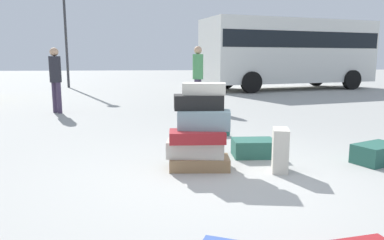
{
  "coord_description": "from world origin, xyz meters",
  "views": [
    {
      "loc": [
        -0.91,
        -3.99,
        1.44
      ],
      "look_at": [
        -0.34,
        1.55,
        0.49
      ],
      "focal_mm": 33.85,
      "sensor_mm": 36.0,
      "label": 1
    }
  ],
  "objects_px": {
    "suitcase_teal_left_side": "(253,148)",
    "suitcase_cream_white_trunk": "(280,150)",
    "parked_bus": "(289,50)",
    "lamp_post": "(64,0)",
    "person_tourist_with_camera": "(55,74)",
    "suitcase_tower": "(200,131)",
    "person_bearded_onlooker": "(198,72)",
    "suitcase_teal_behind_tower": "(213,131)",
    "suitcase_teal_upright_blue": "(377,154)"
  },
  "relations": [
    {
      "from": "suitcase_teal_upright_blue",
      "to": "person_tourist_with_camera",
      "type": "relative_size",
      "value": 0.38
    },
    {
      "from": "suitcase_teal_left_side",
      "to": "lamp_post",
      "type": "distance_m",
      "value": 15.18
    },
    {
      "from": "suitcase_teal_behind_tower",
      "to": "person_tourist_with_camera",
      "type": "bearing_deg",
      "value": 115.3
    },
    {
      "from": "person_bearded_onlooker",
      "to": "person_tourist_with_camera",
      "type": "bearing_deg",
      "value": -57.49
    },
    {
      "from": "parked_bus",
      "to": "suitcase_teal_left_side",
      "type": "bearing_deg",
      "value": -126.67
    },
    {
      "from": "suitcase_cream_white_trunk",
      "to": "parked_bus",
      "type": "relative_size",
      "value": 0.07
    },
    {
      "from": "lamp_post",
      "to": "suitcase_tower",
      "type": "bearing_deg",
      "value": -70.84
    },
    {
      "from": "suitcase_teal_upright_blue",
      "to": "suitcase_cream_white_trunk",
      "type": "bearing_deg",
      "value": 164.86
    },
    {
      "from": "suitcase_teal_behind_tower",
      "to": "parked_bus",
      "type": "relative_size",
      "value": 0.07
    },
    {
      "from": "suitcase_teal_upright_blue",
      "to": "suitcase_cream_white_trunk",
      "type": "xyz_separation_m",
      "value": [
        -1.47,
        -0.23,
        0.15
      ]
    },
    {
      "from": "suitcase_teal_behind_tower",
      "to": "suitcase_cream_white_trunk",
      "type": "xyz_separation_m",
      "value": [
        0.51,
        -2.21,
        0.19
      ]
    },
    {
      "from": "suitcase_teal_left_side",
      "to": "parked_bus",
      "type": "bearing_deg",
      "value": 69.73
    },
    {
      "from": "suitcase_cream_white_trunk",
      "to": "person_bearded_onlooker",
      "type": "relative_size",
      "value": 0.31
    },
    {
      "from": "person_tourist_with_camera",
      "to": "suitcase_teal_left_side",
      "type": "bearing_deg",
      "value": -5.19
    },
    {
      "from": "person_tourist_with_camera",
      "to": "lamp_post",
      "type": "bearing_deg",
      "value": 145.48
    },
    {
      "from": "suitcase_cream_white_trunk",
      "to": "lamp_post",
      "type": "relative_size",
      "value": 0.09
    },
    {
      "from": "suitcase_teal_upright_blue",
      "to": "person_tourist_with_camera",
      "type": "bearing_deg",
      "value": 113.05
    },
    {
      "from": "parked_bus",
      "to": "lamp_post",
      "type": "xyz_separation_m",
      "value": [
        -10.53,
        1.97,
        2.34
      ]
    },
    {
      "from": "suitcase_teal_upright_blue",
      "to": "parked_bus",
      "type": "distance_m",
      "value": 12.54
    },
    {
      "from": "parked_bus",
      "to": "suitcase_teal_behind_tower",
      "type": "bearing_deg",
      "value": -131.27
    },
    {
      "from": "person_tourist_with_camera",
      "to": "parked_bus",
      "type": "bearing_deg",
      "value": 81.78
    },
    {
      "from": "suitcase_cream_white_trunk",
      "to": "suitcase_tower",
      "type": "bearing_deg",
      "value": -178.62
    },
    {
      "from": "suitcase_cream_white_trunk",
      "to": "person_bearded_onlooker",
      "type": "bearing_deg",
      "value": 108.95
    },
    {
      "from": "person_bearded_onlooker",
      "to": "parked_bus",
      "type": "relative_size",
      "value": 0.21
    },
    {
      "from": "suitcase_teal_left_side",
      "to": "suitcase_teal_behind_tower",
      "type": "height_order",
      "value": "suitcase_teal_left_side"
    },
    {
      "from": "suitcase_teal_left_side",
      "to": "parked_bus",
      "type": "relative_size",
      "value": 0.07
    },
    {
      "from": "person_tourist_with_camera",
      "to": "parked_bus",
      "type": "relative_size",
      "value": 0.2
    },
    {
      "from": "suitcase_teal_left_side",
      "to": "suitcase_teal_behind_tower",
      "type": "xyz_separation_m",
      "value": [
        -0.36,
        1.48,
        -0.04
      ]
    },
    {
      "from": "suitcase_cream_white_trunk",
      "to": "suitcase_teal_behind_tower",
      "type": "bearing_deg",
      "value": 118.2
    },
    {
      "from": "parked_bus",
      "to": "lamp_post",
      "type": "distance_m",
      "value": 10.96
    },
    {
      "from": "suitcase_tower",
      "to": "suitcase_teal_upright_blue",
      "type": "bearing_deg",
      "value": -0.57
    },
    {
      "from": "suitcase_tower",
      "to": "lamp_post",
      "type": "height_order",
      "value": "lamp_post"
    },
    {
      "from": "person_tourist_with_camera",
      "to": "suitcase_teal_upright_blue",
      "type": "bearing_deg",
      "value": 1.51
    },
    {
      "from": "suitcase_cream_white_trunk",
      "to": "person_tourist_with_camera",
      "type": "xyz_separation_m",
      "value": [
        -4.19,
        5.51,
        0.74
      ]
    },
    {
      "from": "suitcase_tower",
      "to": "suitcase_teal_left_side",
      "type": "height_order",
      "value": "suitcase_tower"
    },
    {
      "from": "suitcase_teal_left_side",
      "to": "suitcase_cream_white_trunk",
      "type": "height_order",
      "value": "suitcase_cream_white_trunk"
    },
    {
      "from": "suitcase_teal_left_side",
      "to": "person_tourist_with_camera",
      "type": "height_order",
      "value": "person_tourist_with_camera"
    },
    {
      "from": "suitcase_cream_white_trunk",
      "to": "lamp_post",
      "type": "height_order",
      "value": "lamp_post"
    },
    {
      "from": "person_bearded_onlooker",
      "to": "person_tourist_with_camera",
      "type": "distance_m",
      "value": 3.83
    },
    {
      "from": "suitcase_teal_behind_tower",
      "to": "parked_bus",
      "type": "bearing_deg",
      "value": 39.86
    },
    {
      "from": "suitcase_cream_white_trunk",
      "to": "person_tourist_with_camera",
      "type": "height_order",
      "value": "person_tourist_with_camera"
    },
    {
      "from": "suitcase_cream_white_trunk",
      "to": "person_bearded_onlooker",
      "type": "distance_m",
      "value": 5.91
    },
    {
      "from": "person_bearded_onlooker",
      "to": "parked_bus",
      "type": "height_order",
      "value": "parked_bus"
    },
    {
      "from": "suitcase_tower",
      "to": "lamp_post",
      "type": "xyz_separation_m",
      "value": [
        -4.85,
        13.95,
        3.67
      ]
    },
    {
      "from": "suitcase_teal_behind_tower",
      "to": "person_bearded_onlooker",
      "type": "xyz_separation_m",
      "value": [
        0.13,
        3.64,
        0.97
      ]
    },
    {
      "from": "suitcase_tower",
      "to": "parked_bus",
      "type": "distance_m",
      "value": 13.33
    },
    {
      "from": "person_tourist_with_camera",
      "to": "lamp_post",
      "type": "xyz_separation_m",
      "value": [
        -1.68,
        8.69,
        3.15
      ]
    },
    {
      "from": "lamp_post",
      "to": "person_bearded_onlooker",
      "type": "bearing_deg",
      "value": -56.68
    },
    {
      "from": "parked_bus",
      "to": "suitcase_cream_white_trunk",
      "type": "bearing_deg",
      "value": -124.84
    },
    {
      "from": "suitcase_teal_upright_blue",
      "to": "lamp_post",
      "type": "relative_size",
      "value": 0.1
    }
  ]
}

